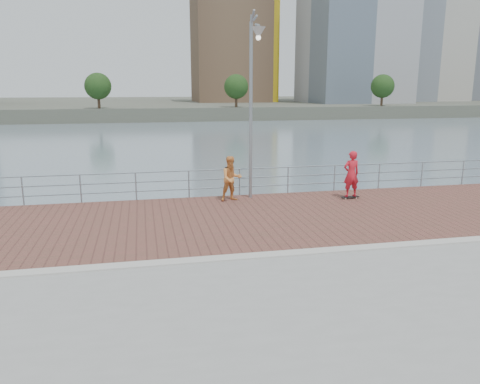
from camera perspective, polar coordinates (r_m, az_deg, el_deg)
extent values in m
plane|color=slate|center=(13.15, 1.86, -16.12)|extent=(400.00, 400.00, 0.00)
cube|color=brown|center=(15.65, -1.21, -3.34)|extent=(40.00, 6.80, 0.02)
cube|color=#B7B5AD|center=(12.30, 1.93, -7.81)|extent=(40.00, 0.40, 0.06)
cube|color=#4C5142|center=(133.80, -10.84, 10.35)|extent=(320.00, 95.00, 2.50)
cylinder|color=#8C9EA8|center=(19.09, -24.97, 0.07)|extent=(0.06, 0.06, 1.10)
cylinder|color=#8C9EA8|center=(18.72, -18.85, 0.36)|extent=(0.06, 0.06, 1.10)
cylinder|color=#8C9EA8|center=(18.57, -12.57, 0.65)|extent=(0.06, 0.06, 1.10)
cylinder|color=#8C9EA8|center=(18.65, -6.25, 0.93)|extent=(0.06, 0.06, 1.10)
cylinder|color=#8C9EA8|center=(18.95, -0.07, 1.20)|extent=(0.06, 0.06, 1.10)
cylinder|color=#8C9EA8|center=(19.47, 5.86, 1.44)|extent=(0.06, 0.06, 1.10)
cylinder|color=#8C9EA8|center=(20.18, 11.42, 1.65)|extent=(0.06, 0.06, 1.10)
cylinder|color=#8C9EA8|center=(21.07, 16.57, 1.84)|extent=(0.06, 0.06, 1.10)
cylinder|color=#8C9EA8|center=(22.11, 21.26, 1.99)|extent=(0.06, 0.06, 1.10)
cylinder|color=#8C9EA8|center=(23.29, 25.51, 2.12)|extent=(0.06, 0.06, 1.10)
cylinder|color=#8C9EA8|center=(18.67, -3.16, 2.72)|extent=(39.00, 0.05, 0.05)
cylinder|color=#8C9EA8|center=(18.74, -3.14, 1.59)|extent=(39.00, 0.05, 0.05)
cylinder|color=#8C9EA8|center=(18.81, -3.13, 0.51)|extent=(39.00, 0.05, 0.05)
cylinder|color=gray|center=(18.18, 1.32, 9.56)|extent=(0.13, 0.13, 6.67)
cylinder|color=gray|center=(17.77, 1.81, 20.26)|extent=(0.08, 1.11, 0.08)
cone|color=#B2B2AD|center=(17.20, 2.27, 19.76)|extent=(0.49, 0.49, 0.39)
cube|color=black|center=(18.95, 13.27, -0.58)|extent=(0.74, 0.23, 0.03)
cylinder|color=beige|center=(18.80, 12.73, -0.79)|extent=(0.06, 0.04, 0.06)
cylinder|color=beige|center=(19.02, 13.98, -0.70)|extent=(0.06, 0.04, 0.06)
cylinder|color=beige|center=(18.91, 12.55, -0.70)|extent=(0.06, 0.04, 0.06)
cylinder|color=beige|center=(19.13, 13.79, -0.61)|extent=(0.06, 0.04, 0.06)
imported|color=red|center=(18.77, 13.41, 2.16)|extent=(0.68, 0.47, 1.81)
imported|color=#E68E43|center=(17.98, -1.06, 1.64)|extent=(0.94, 0.78, 1.73)
cube|color=brown|center=(123.84, -1.27, 18.12)|extent=(18.00, 18.00, 30.87)
cube|color=#ADA38E|center=(160.98, 27.26, 18.87)|extent=(24.00, 22.00, 49.49)
cylinder|color=#473323|center=(88.50, -16.85, 10.91)|extent=(0.50, 0.50, 3.63)
sphere|color=#193814|center=(88.47, -16.94, 12.25)|extent=(4.67, 4.67, 4.67)
cylinder|color=#473323|center=(89.97, -0.47, 11.44)|extent=(0.50, 0.50, 3.55)
sphere|color=#193814|center=(89.95, -0.47, 12.73)|extent=(4.57, 4.57, 4.57)
cylinder|color=#473323|center=(100.30, 16.91, 11.06)|extent=(0.50, 0.50, 3.63)
sphere|color=#193814|center=(100.28, 16.99, 12.24)|extent=(4.67, 4.67, 4.67)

